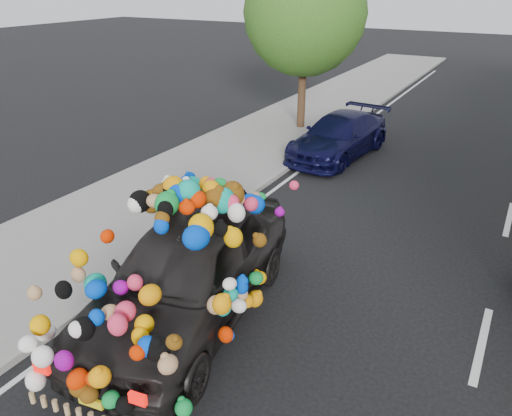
{
  "coord_description": "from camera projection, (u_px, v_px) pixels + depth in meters",
  "views": [
    {
      "loc": [
        3.52,
        -7.0,
        5.13
      ],
      "look_at": [
        -0.6,
        0.39,
        1.2
      ],
      "focal_mm": 35.0,
      "sensor_mm": 36.0,
      "label": 1
    }
  ],
  "objects": [
    {
      "name": "ground",
      "position": [
        274.0,
        281.0,
        9.26
      ],
      "size": [
        100.0,
        100.0,
        0.0
      ],
      "primitive_type": "plane",
      "color": "black",
      "rests_on": "ground"
    },
    {
      "name": "sidewalk",
      "position": [
        103.0,
        227.0,
        11.14
      ],
      "size": [
        4.0,
        60.0,
        0.12
      ],
      "primitive_type": "cube",
      "color": "gray",
      "rests_on": "ground"
    },
    {
      "name": "kerb",
      "position": [
        173.0,
        248.0,
        10.27
      ],
      "size": [
        0.15,
        60.0,
        0.13
      ],
      "primitive_type": "cube",
      "color": "gray",
      "rests_on": "ground"
    },
    {
      "name": "lane_markings",
      "position": [
        482.0,
        344.0,
        7.67
      ],
      "size": [
        6.0,
        50.0,
        0.01
      ],
      "primitive_type": null,
      "color": "silver",
      "rests_on": "ground"
    },
    {
      "name": "tree_near_sidewalk",
      "position": [
        305.0,
        13.0,
        16.77
      ],
      "size": [
        4.2,
        4.2,
        6.13
      ],
      "color": "#332114",
      "rests_on": "ground"
    },
    {
      "name": "plush_art_car",
      "position": [
        188.0,
        250.0,
        7.84
      ],
      "size": [
        3.1,
        5.51,
        2.36
      ],
      "rotation": [
        0.0,
        0.0,
        0.14
      ],
      "color": "black",
      "rests_on": "ground"
    },
    {
      "name": "navy_sedan",
      "position": [
        339.0,
        136.0,
        15.48
      ],
      "size": [
        2.28,
        4.6,
        1.28
      ],
      "primitive_type": "imported",
      "rotation": [
        0.0,
        0.0,
        -0.11
      ],
      "color": "black",
      "rests_on": "ground"
    }
  ]
}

